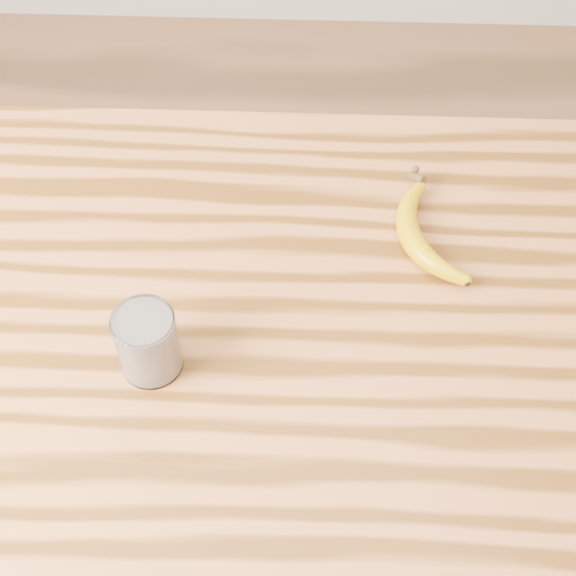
{
  "coord_description": "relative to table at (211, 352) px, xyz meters",
  "views": [
    {
      "loc": [
        0.14,
        -0.66,
        1.79
      ],
      "look_at": [
        0.12,
        0.0,
        0.93
      ],
      "focal_mm": 50.0,
      "sensor_mm": 36.0,
      "label": 1
    }
  ],
  "objects": [
    {
      "name": "banana",
      "position": [
        0.29,
        0.11,
        0.15
      ],
      "size": [
        0.18,
        0.3,
        0.03
      ],
      "primitive_type": null,
      "rotation": [
        0.0,
        0.0,
        0.28
      ],
      "color": "#CC9E00",
      "rests_on": "table"
    },
    {
      "name": "smoothie_glass",
      "position": [
        -0.06,
        -0.1,
        0.18
      ],
      "size": [
        0.08,
        0.08,
        0.1
      ],
      "color": "white",
      "rests_on": "table"
    },
    {
      "name": "table",
      "position": [
        0.0,
        0.0,
        0.0
      ],
      "size": [
        1.2,
        0.8,
        0.9
      ],
      "color": "#B76B32",
      "rests_on": "ground"
    },
    {
      "name": "room",
      "position": [
        0.0,
        0.0,
        0.58
      ],
      "size": [
        4.04,
        4.04,
        2.7
      ],
      "color": "brown",
      "rests_on": "ground"
    }
  ]
}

